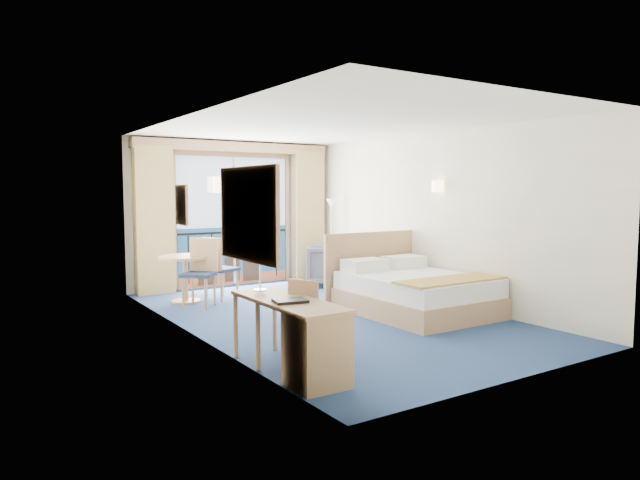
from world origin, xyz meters
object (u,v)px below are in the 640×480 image
Objects in this scene: armchair at (329,265)px; desk at (310,341)px; round_table at (185,267)px; bed at (413,291)px; table_chair_a at (217,265)px; desk_chair at (309,315)px; table_chair_b at (201,268)px; floor_lamp at (331,219)px; nightstand at (379,277)px.

desk is at bearing -0.34° from armchair.
armchair is at bearing 2.01° from round_table.
table_chair_a is at bearing 129.12° from bed.
desk_chair is 0.83× the size of table_chair_b.
table_chair_b is (0.47, 3.96, 0.19)m from desk.
bed is 2.52× the size of armchair.
table_chair_b reaches higher than desk_chair.
table_chair_b is at bearing -23.29° from desk_chair.
table_chair_a is at bearing -29.41° from desk_chair.
desk is (-3.19, -4.45, 0.02)m from armchair.
floor_lamp is at bearing 7.68° from round_table.
floor_lamp is at bearing 79.19° from bed.
nightstand is 0.53× the size of table_chair_b.
round_table is (-3.13, 1.03, 0.29)m from nightstand.
floor_lamp is at bearing -99.36° from table_chair_a.
floor_lamp is (0.27, 0.32, 0.85)m from armchair.
desk is 1.85× the size of round_table.
armchair is 4.77m from desk_chair.
bed is at bearing 31.94° from desk.
armchair reaches higher than round_table.
bed is 2.67m from armchair.
armchair is 0.55× the size of desk.
desk_chair reaches higher than armchair.
desk_chair is (-2.53, -1.19, 0.18)m from bed.
nightstand is 0.54× the size of table_chair_a.
table_chair_b is (-0.40, -0.32, 0.01)m from table_chair_a.
bed is 2.03× the size of table_chair_b.
nightstand is at bearing -88.48° from floor_lamp.
bed is 3.82× the size of nightstand.
armchair is at bearing 54.39° from desk.
desk is (-2.89, -1.80, 0.08)m from bed.
round_table is (-2.83, -0.10, 0.18)m from armchair.
round_table is 0.81× the size of table_chair_a.
bed is 3.25m from table_chair_b.
desk_chair reaches higher than round_table.
armchair is 2.77m from table_chair_b.
desk is 1.47× the size of table_chair_b.
desk is 3.99m from table_chair_b.
round_table is at bearing 60.79° from table_chair_a.
floor_lamp is 1.87× the size of desk_chair.
nightstand is at bearing 32.00° from table_chair_b.
floor_lamp is 2.71m from table_chair_a.
floor_lamp is 1.06× the size of desk.
table_chair_a is (-2.31, -0.18, 0.19)m from armchair.
nightstand is 0.34× the size of floor_lamp.
desk_chair is at bearing -154.82° from bed.
armchair is 0.81× the size of table_chair_b.
table_chair_a is at bearing -50.28° from armchair.
round_table is 0.52m from table_chair_a.
round_table reaches higher than desk.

